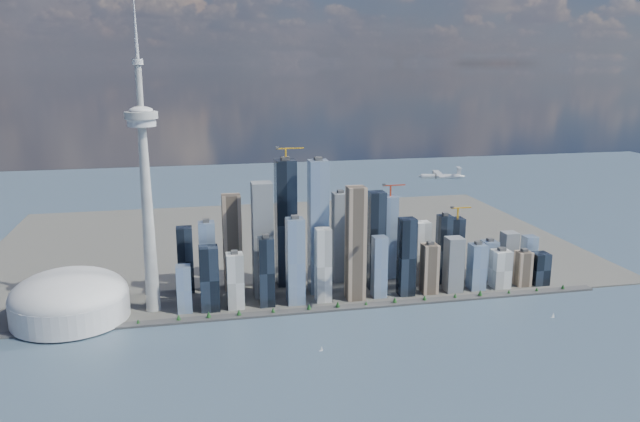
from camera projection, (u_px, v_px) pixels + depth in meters
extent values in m
plane|color=#324358|center=(358.00, 376.00, 901.30)|extent=(4000.00, 4000.00, 0.00)
cube|color=#383838|center=(322.00, 310.00, 1138.83)|extent=(1100.00, 22.00, 4.00)
cube|color=#4C4C47|center=(284.00, 243.00, 1567.33)|extent=(1400.00, 900.00, 3.00)
cylinder|color=#3F2D1E|center=(43.00, 330.00, 1041.96)|extent=(1.00, 1.00, 2.40)
cone|color=#163F16|center=(43.00, 328.00, 1041.13)|extent=(7.20, 7.20, 8.00)
cylinder|color=#3F2D1E|center=(98.00, 326.00, 1059.44)|extent=(1.00, 1.00, 2.40)
cone|color=#163F16|center=(97.00, 324.00, 1058.61)|extent=(7.20, 7.20, 8.00)
cylinder|color=#3F2D1E|center=(150.00, 322.00, 1076.92)|extent=(1.00, 1.00, 2.40)
cone|color=#163F16|center=(150.00, 320.00, 1076.09)|extent=(7.20, 7.20, 8.00)
cylinder|color=#3F2D1E|center=(201.00, 318.00, 1094.40)|extent=(1.00, 1.00, 2.40)
cone|color=#163F16|center=(201.00, 316.00, 1093.57)|extent=(7.20, 7.20, 8.00)
cylinder|color=#3F2D1E|center=(250.00, 314.00, 1111.88)|extent=(1.00, 1.00, 2.40)
cone|color=#163F16|center=(250.00, 312.00, 1111.05)|extent=(7.20, 7.20, 8.00)
cylinder|color=#3F2D1E|center=(298.00, 310.00, 1129.36)|extent=(1.00, 1.00, 2.40)
cone|color=#163F16|center=(298.00, 308.00, 1128.53)|extent=(7.20, 7.20, 8.00)
cylinder|color=#3F2D1E|center=(344.00, 306.00, 1146.83)|extent=(1.00, 1.00, 2.40)
cone|color=#163F16|center=(345.00, 304.00, 1146.01)|extent=(7.20, 7.20, 8.00)
cylinder|color=#3F2D1E|center=(389.00, 302.00, 1164.31)|extent=(1.00, 1.00, 2.40)
cone|color=#163F16|center=(389.00, 301.00, 1163.48)|extent=(7.20, 7.20, 8.00)
cylinder|color=#3F2D1E|center=(433.00, 299.00, 1181.79)|extent=(1.00, 1.00, 2.40)
cone|color=#163F16|center=(433.00, 297.00, 1180.96)|extent=(7.20, 7.20, 8.00)
cylinder|color=#3F2D1E|center=(475.00, 295.00, 1199.27)|extent=(1.00, 1.00, 2.40)
cone|color=#163F16|center=(476.00, 294.00, 1198.44)|extent=(7.20, 7.20, 8.00)
cylinder|color=#3F2D1E|center=(517.00, 292.00, 1216.75)|extent=(1.00, 1.00, 2.40)
cone|color=#163F16|center=(517.00, 290.00, 1215.92)|extent=(7.20, 7.20, 8.00)
cylinder|color=#3F2D1E|center=(556.00, 289.00, 1234.23)|extent=(1.00, 1.00, 2.40)
cone|color=#163F16|center=(557.00, 287.00, 1233.40)|extent=(7.20, 7.20, 8.00)
cube|color=black|center=(208.00, 278.00, 1122.59)|extent=(34.00, 34.00, 119.44)
cube|color=#7F99C0|center=(207.00, 261.00, 1166.43)|extent=(30.00, 30.00, 152.01)
cube|color=silver|center=(236.00, 281.00, 1134.55)|extent=(30.00, 30.00, 103.15)
cube|color=tan|center=(232.00, 242.00, 1224.50)|extent=(36.00, 36.00, 190.02)
cube|color=slate|center=(263.00, 240.00, 1179.48)|extent=(38.00, 38.00, 222.59)
cube|color=black|center=(266.00, 272.00, 1142.51)|extent=(28.00, 28.00, 130.30)
cube|color=#7F99C0|center=(296.00, 261.00, 1149.85)|extent=(32.00, 32.00, 162.87)
cube|color=black|center=(287.00, 223.00, 1239.17)|extent=(40.00, 40.00, 255.16)
cube|color=#7F99C0|center=(319.00, 227.00, 1197.28)|extent=(36.00, 36.00, 260.59)
cube|color=silver|center=(325.00, 265.00, 1163.44)|extent=(28.00, 28.00, 141.15)
cube|color=tan|center=(354.00, 244.00, 1165.78)|extent=(34.00, 34.00, 217.16)
cube|color=slate|center=(340.00, 237.00, 1269.49)|extent=(30.00, 30.00, 184.59)
cube|color=black|center=(374.00, 240.00, 1226.97)|extent=(32.00, 32.00, 195.44)
cube|color=#7F99C0|center=(381.00, 267.00, 1188.13)|extent=(26.00, 26.00, 119.44)
cube|color=black|center=(406.00, 257.00, 1194.46)|extent=(30.00, 30.00, 152.01)
cube|color=#7F99C0|center=(389.00, 237.00, 1291.92)|extent=(34.00, 34.00, 173.73)
cube|color=silver|center=(421.00, 253.00, 1254.65)|extent=(28.00, 28.00, 130.30)
cube|color=tan|center=(430.00, 269.00, 1210.80)|extent=(30.00, 30.00, 97.72)
cube|color=slate|center=(454.00, 264.00, 1219.63)|extent=(32.00, 32.00, 108.58)
cube|color=black|center=(445.00, 249.00, 1263.48)|extent=(26.00, 26.00, 141.15)
cube|color=#7F99C0|center=(478.00, 267.00, 1231.59)|extent=(30.00, 30.00, 92.29)
cube|color=black|center=(456.00, 245.00, 1328.42)|extent=(28.00, 28.00, 119.44)
cube|color=#7F99C0|center=(489.00, 260.00, 1290.53)|extent=(30.00, 30.00, 81.44)
cube|color=silver|center=(501.00, 269.00, 1243.55)|extent=(34.00, 34.00, 76.01)
cube|color=tan|center=(521.00, 269.00, 1253.25)|extent=(28.00, 28.00, 70.58)
cube|color=slate|center=(509.00, 255.00, 1297.73)|extent=(30.00, 30.00, 97.72)
cube|color=black|center=(541.00, 268.00, 1262.95)|extent=(32.00, 32.00, 65.15)
cube|color=#7F99C0|center=(529.00, 256.00, 1308.05)|extent=(26.00, 26.00, 86.86)
cube|color=black|center=(186.00, 260.00, 1213.22)|extent=(30.00, 30.00, 130.30)
cube|color=#7F99C0|center=(186.00, 289.00, 1118.27)|extent=(26.00, 26.00, 86.86)
cube|color=gold|center=(286.00, 154.00, 1207.25)|extent=(3.00, 3.00, 22.00)
cube|color=gold|center=(290.00, 148.00, 1206.37)|extent=(55.00, 2.20, 2.20)
cube|color=#383838|center=(277.00, 148.00, 1200.92)|extent=(6.00, 4.00, 4.00)
cube|color=#BA361A|center=(391.00, 191.00, 1269.37)|extent=(3.00, 3.00, 22.00)
cube|color=#BA361A|center=(394.00, 185.00, 1268.29)|extent=(48.00, 2.20, 2.20)
cube|color=#383838|center=(384.00, 185.00, 1263.47)|extent=(6.00, 4.00, 4.00)
cube|color=gold|center=(458.00, 213.00, 1312.13)|extent=(3.00, 3.00, 22.00)
cube|color=gold|center=(461.00, 208.00, 1310.96)|extent=(45.00, 2.20, 2.20)
cube|color=#383838|center=(452.00, 207.00, 1306.41)|extent=(6.00, 4.00, 4.00)
cone|color=gray|center=(148.00, 219.00, 1096.05)|extent=(26.00, 26.00, 340.00)
cylinder|color=silver|center=(142.00, 122.00, 1056.88)|extent=(48.00, 48.00, 14.00)
cylinder|color=gray|center=(141.00, 115.00, 1054.12)|extent=(56.00, 56.00, 12.00)
ellipsoid|color=silver|center=(141.00, 110.00, 1052.27)|extent=(40.00, 40.00, 14.00)
cylinder|color=gray|center=(139.00, 86.00, 1043.06)|extent=(11.00, 11.00, 80.00)
cylinder|color=silver|center=(138.00, 62.00, 1033.84)|extent=(18.00, 18.00, 10.00)
cone|color=silver|center=(135.00, 25.00, 1020.48)|extent=(7.00, 7.00, 105.00)
cylinder|color=silver|center=(70.00, 306.00, 1092.39)|extent=(200.00, 200.00, 44.00)
ellipsoid|color=silver|center=(69.00, 295.00, 1087.33)|extent=(200.00, 200.00, 84.00)
cylinder|color=silver|center=(440.00, 176.00, 1032.31)|extent=(63.80, 21.19, 7.83)
cone|color=silver|center=(420.00, 176.00, 1032.50)|extent=(10.03, 9.47, 7.83)
cone|color=silver|center=(461.00, 176.00, 1032.12)|extent=(13.62, 10.25, 7.83)
cube|color=silver|center=(439.00, 174.00, 1031.37)|extent=(24.14, 69.00, 1.22)
cylinder|color=silver|center=(440.00, 176.00, 1018.73)|extent=(14.08, 7.17, 4.40)
cylinder|color=silver|center=(437.00, 174.00, 1044.91)|extent=(14.08, 7.17, 4.40)
cylinder|color=#3F3F3F|center=(436.00, 176.00, 1018.77)|extent=(2.44, 9.64, 9.78)
cylinder|color=#3F3F3F|center=(433.00, 174.00, 1044.95)|extent=(2.44, 9.64, 9.78)
cube|color=silver|center=(459.00, 172.00, 1030.34)|extent=(6.90, 2.41, 13.45)
cube|color=silver|center=(459.00, 168.00, 1028.76)|extent=(9.94, 22.65, 0.86)
cube|color=white|center=(321.00, 351.00, 978.86)|extent=(5.55, 2.00, 0.73)
cylinder|color=#999999|center=(321.00, 348.00, 977.90)|extent=(0.22, 0.22, 8.18)
cube|color=white|center=(553.00, 317.00, 1107.40)|extent=(6.58, 2.55, 0.86)
cylinder|color=#999999|center=(553.00, 315.00, 1106.26)|extent=(0.26, 0.26, 9.64)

